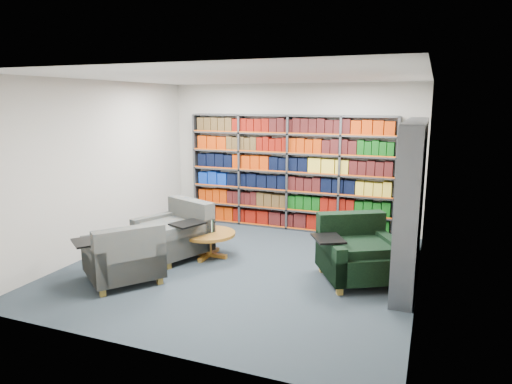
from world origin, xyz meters
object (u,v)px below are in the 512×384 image
(chair_teal_left, at_px, (178,234))
(coffee_table, at_px, (209,237))
(chair_green_right, at_px, (356,254))
(chair_teal_front, at_px, (125,259))

(chair_teal_left, distance_m, coffee_table, 0.51)
(chair_green_right, xyz_separation_m, chair_teal_front, (-2.94, -1.31, -0.02))
(chair_teal_left, xyz_separation_m, coffee_table, (0.50, 0.10, -0.03))
(chair_green_right, bearing_deg, chair_teal_front, -155.95)
(chair_teal_front, bearing_deg, chair_green_right, 24.05)
(chair_teal_left, relative_size, chair_green_right, 0.97)
(chair_teal_front, bearing_deg, coffee_table, 66.98)
(chair_green_right, height_order, coffee_table, chair_green_right)
(chair_teal_left, xyz_separation_m, chair_green_right, (2.86, 0.04, 0.00))
(chair_teal_left, bearing_deg, chair_teal_front, -93.62)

